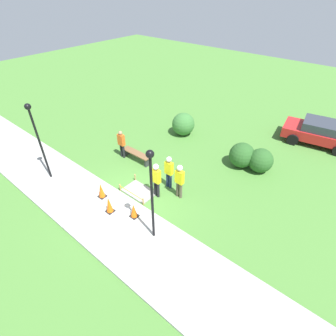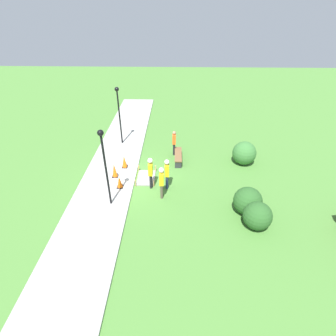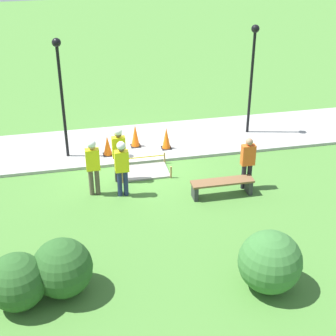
# 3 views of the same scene
# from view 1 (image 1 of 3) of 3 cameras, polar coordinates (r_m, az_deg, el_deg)

# --- Properties ---
(ground_plane) EXTENTS (60.00, 60.00, 0.00)m
(ground_plane) POSITION_cam_1_polar(r_m,az_deg,el_deg) (12.36, -7.92, -6.88)
(ground_plane) COLOR #477A33
(sidewalk) EXTENTS (28.00, 3.02, 0.10)m
(sidewalk) POSITION_cam_1_polar(r_m,az_deg,el_deg) (11.70, -13.36, -10.49)
(sidewalk) COLOR #9E9E99
(sidewalk) RESTS_ON ground_plane
(wet_concrete_patch) EXTENTS (1.59, 1.06, 0.40)m
(wet_concrete_patch) POSITION_cam_1_polar(r_m,az_deg,el_deg) (12.69, -6.30, -5.10)
(wet_concrete_patch) COLOR gray
(wet_concrete_patch) RESTS_ON ground_plane
(traffic_cone_near_patch) EXTENTS (0.34, 0.34, 0.77)m
(traffic_cone_near_patch) POSITION_cam_1_polar(r_m,az_deg,el_deg) (12.40, -14.34, -4.71)
(traffic_cone_near_patch) COLOR black
(traffic_cone_near_patch) RESTS_ON sidewalk
(traffic_cone_far_patch) EXTENTS (0.34, 0.34, 0.81)m
(traffic_cone_far_patch) POSITION_cam_1_polar(r_m,az_deg,el_deg) (11.58, -12.71, -7.76)
(traffic_cone_far_patch) COLOR black
(traffic_cone_far_patch) RESTS_ON sidewalk
(traffic_cone_sidewalk_edge) EXTENTS (0.34, 0.34, 0.70)m
(traffic_cone_sidewalk_edge) POSITION_cam_1_polar(r_m,az_deg,el_deg) (11.23, -7.47, -9.13)
(traffic_cone_sidewalk_edge) COLOR black
(traffic_cone_sidewalk_edge) RESTS_ON sidewalk
(park_bench) EXTENTS (1.86, 0.44, 0.50)m
(park_bench) POSITION_cam_1_polar(r_m,az_deg,el_deg) (14.69, -6.87, 2.87)
(park_bench) COLOR #2D2D33
(park_bench) RESTS_ON ground_plane
(worker_supervisor) EXTENTS (0.40, 0.26, 1.79)m
(worker_supervisor) POSITION_cam_1_polar(r_m,az_deg,el_deg) (11.73, 2.52, -2.31)
(worker_supervisor) COLOR brown
(worker_supervisor) RESTS_ON ground_plane
(worker_assistant) EXTENTS (0.40, 0.25, 1.76)m
(worker_assistant) POSITION_cam_1_polar(r_m,az_deg,el_deg) (12.29, 0.22, -0.35)
(worker_assistant) COLOR navy
(worker_assistant) RESTS_ON ground_plane
(worker_trainee) EXTENTS (0.40, 0.26, 1.82)m
(worker_trainee) POSITION_cam_1_polar(r_m,az_deg,el_deg) (11.77, -2.57, -2.09)
(worker_trainee) COLOR black
(worker_trainee) RESTS_ON ground_plane
(bystander_in_orange_shirt) EXTENTS (0.40, 0.22, 1.66)m
(bystander_in_orange_shirt) POSITION_cam_1_polar(r_m,az_deg,el_deg) (14.78, -10.09, 5.44)
(bystander_in_orange_shirt) COLOR black
(bystander_in_orange_shirt) RESTS_ON ground_plane
(lamppost_near) EXTENTS (0.28, 0.28, 3.98)m
(lamppost_near) POSITION_cam_1_polar(r_m,az_deg,el_deg) (8.88, -3.63, -3.68)
(lamppost_near) COLOR black
(lamppost_near) RESTS_ON sidewalk
(lamppost_far) EXTENTS (0.28, 0.28, 3.93)m
(lamppost_far) POSITION_cam_1_polar(r_m,az_deg,el_deg) (13.41, -26.76, 7.02)
(lamppost_far) COLOR black
(lamppost_far) RESTS_ON sidewalk
(parked_car_red) EXTENTS (4.30, 2.66, 1.43)m
(parked_car_red) POSITION_cam_1_polar(r_m,az_deg,el_deg) (18.46, 30.08, 6.81)
(parked_car_red) COLOR red
(parked_car_red) RESTS_ON ground_plane
(shrub_rounded_near) EXTENTS (1.44, 1.44, 1.44)m
(shrub_rounded_near) POSITION_cam_1_polar(r_m,az_deg,el_deg) (17.03, 3.35, 9.51)
(shrub_rounded_near) COLOR #387033
(shrub_rounded_near) RESTS_ON ground_plane
(shrub_rounded_mid) EXTENTS (1.28, 1.28, 1.28)m
(shrub_rounded_mid) POSITION_cam_1_polar(r_m,az_deg,el_deg) (14.45, 19.51, 1.55)
(shrub_rounded_mid) COLOR #285623
(shrub_rounded_mid) RESTS_ON ground_plane
(shrub_rounded_far) EXTENTS (1.35, 1.35, 1.35)m
(shrub_rounded_far) POSITION_cam_1_polar(r_m,az_deg,el_deg) (14.52, 15.78, 2.71)
(shrub_rounded_far) COLOR #285623
(shrub_rounded_far) RESTS_ON ground_plane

